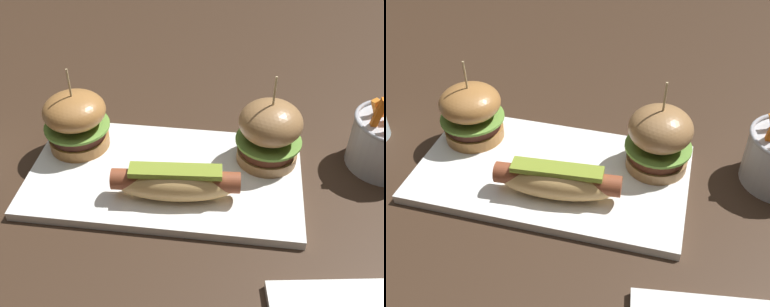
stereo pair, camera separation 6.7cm
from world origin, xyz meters
TOP-DOWN VIEW (x-y plane):
  - ground_plane at (0.00, 0.00)m, footprint 3.00×3.00m
  - platter_main at (0.00, 0.00)m, footprint 0.40×0.22m
  - hot_dog at (0.02, -0.05)m, footprint 0.18×0.06m
  - slider_left at (-0.15, 0.05)m, footprint 0.10×0.10m
  - slider_right at (0.15, 0.05)m, footprint 0.10×0.10m

SIDE VIEW (x-z plane):
  - ground_plane at x=0.00m, z-range 0.00..0.00m
  - platter_main at x=0.00m, z-range 0.00..0.01m
  - hot_dog at x=0.02m, z-range 0.01..0.07m
  - slider_left at x=-0.15m, z-range -0.01..0.13m
  - slider_right at x=0.15m, z-range -0.01..0.14m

